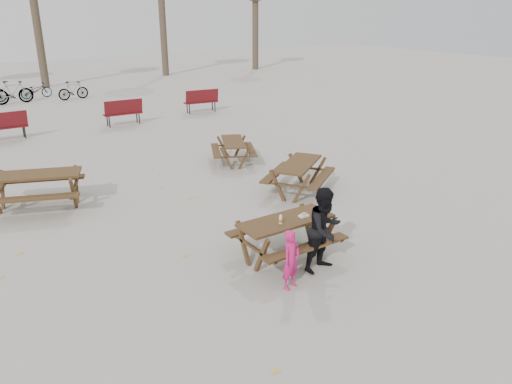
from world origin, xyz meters
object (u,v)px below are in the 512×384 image
soda_bottle (281,220)px  picnic_table_far (233,152)px  picnic_table_east (299,177)px  adult (325,230)px  picnic_table_north (37,191)px  child (291,260)px  food_tray (304,216)px  main_picnic_table (286,229)px

soda_bottle → picnic_table_far: 6.36m
picnic_table_east → soda_bottle: bearing=-168.2°
adult → picnic_table_north: adult is taller
adult → soda_bottle: bearing=119.1°
picnic_table_east → child: bearing=-164.7°
picnic_table_north → picnic_table_far: picnic_table_north is taller
child → picnic_table_north: size_ratio=0.52×
food_tray → picnic_table_east: (2.05, 2.72, -0.41)m
food_tray → picnic_table_north: 6.40m
soda_bottle → adult: bearing=-52.2°
child → main_picnic_table: bearing=39.5°
child → adult: size_ratio=0.67×
child → picnic_table_east: bearing=32.1°
main_picnic_table → picnic_table_east: bearing=47.8°
soda_bottle → picnic_table_east: (2.59, 2.73, -0.46)m
main_picnic_table → soda_bottle: 0.34m
picnic_table_east → picnic_table_far: size_ratio=1.14×
food_tray → soda_bottle: (-0.54, -0.01, 0.05)m
main_picnic_table → adult: size_ratio=1.16×
adult → picnic_table_north: bearing=113.0°
soda_bottle → child: child is taller
food_tray → adult: bearing=-94.3°
picnic_table_east → picnic_table_north: size_ratio=0.91×
soda_bottle → child: bearing=-114.9°
adult → picnic_table_east: adult is taller
food_tray → picnic_table_north: picnic_table_north is taller
food_tray → picnic_table_far: 6.15m
soda_bottle → picnic_table_east: size_ratio=0.09×
food_tray → picnic_table_east: food_tray is taller
adult → picnic_table_north: (-3.63, 5.88, -0.35)m
picnic_table_east → picnic_table_far: 3.08m
picnic_table_far → picnic_table_east: bearing=-153.1°
child → adult: 0.92m
food_tray → soda_bottle: size_ratio=1.06×
picnic_table_north → picnic_table_far: (5.67, 0.57, -0.09)m
main_picnic_table → picnic_table_far: size_ratio=1.14×
adult → picnic_table_far: bearing=63.7°
main_picnic_table → picnic_table_north: (-3.33, 5.14, -0.16)m
picnic_table_east → picnic_table_far: bearing=56.3°
adult → picnic_table_far: size_ratio=0.98×
picnic_table_east → food_tray: bearing=-161.7°
main_picnic_table → picnic_table_north: size_ratio=0.91×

